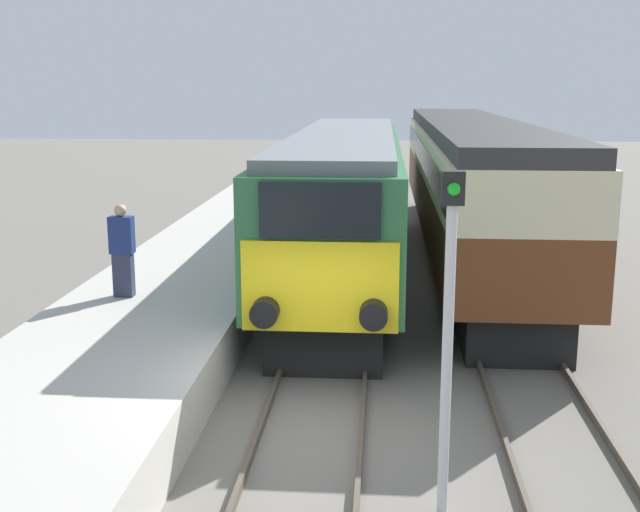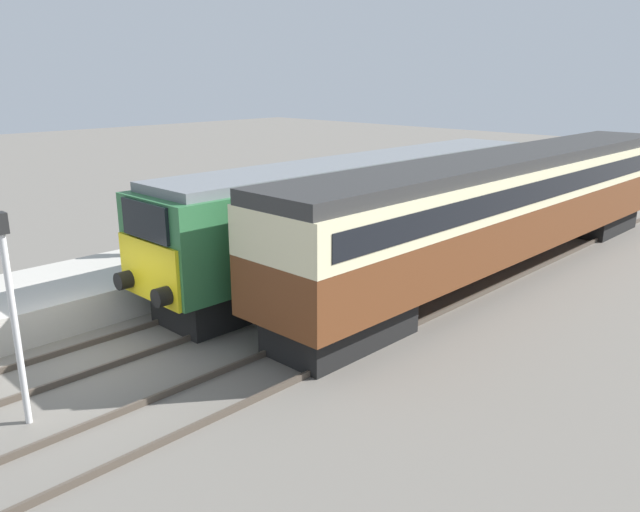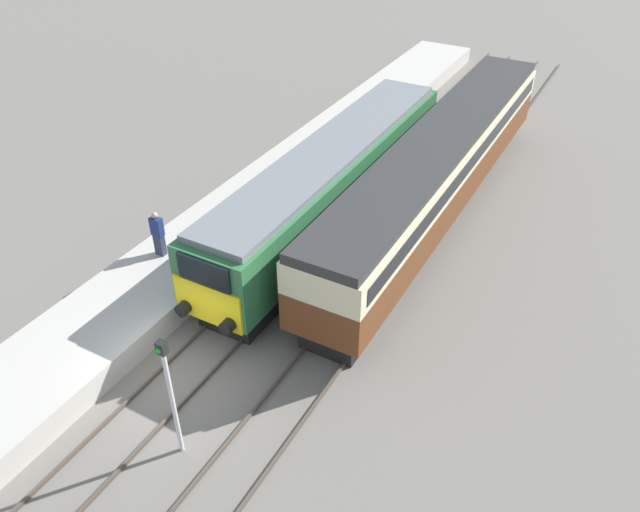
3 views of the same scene
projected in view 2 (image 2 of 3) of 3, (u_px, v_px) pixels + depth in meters
name	position (u px, v px, depth m)	size (l,w,h in m)	color
ground_plane	(80.00, 363.00, 13.89)	(120.00, 120.00, 0.00)	slate
platform_left	(258.00, 248.00, 21.47)	(3.50, 50.00, 0.90)	#B7B2A8
rails_near_track	(253.00, 304.00, 17.31)	(1.51, 60.00, 0.14)	#4C4238
rails_far_track	(344.00, 338.00, 15.03)	(1.50, 60.00, 0.14)	#4C4238
locomotive	(368.00, 207.00, 20.08)	(2.70, 16.39, 3.67)	black
passenger_carriage	(508.00, 201.00, 19.69)	(2.75, 19.99, 3.86)	black
person_on_platform	(146.00, 226.00, 18.82)	(0.44, 0.26, 1.76)	#2D334C
signal_post	(11.00, 303.00, 10.85)	(0.24, 0.28, 3.96)	silver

